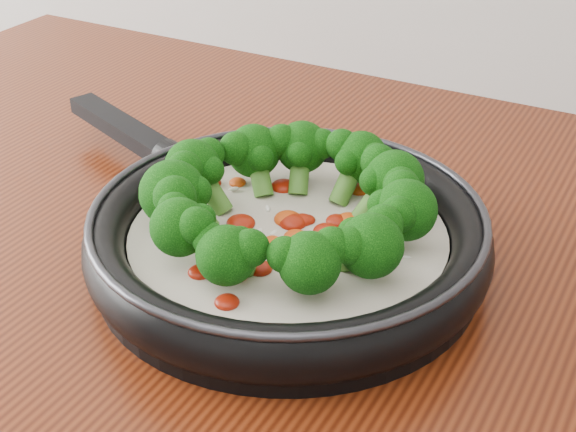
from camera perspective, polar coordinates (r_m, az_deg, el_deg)
The scene contains 1 object.
skillet at distance 0.67m, azimuth -0.18°, elevation -0.87°, with size 0.55×0.43×0.09m.
Camera 1 is at (0.15, 0.55, 1.29)m, focal length 51.14 mm.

